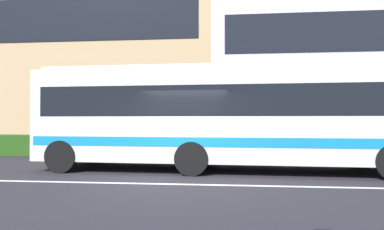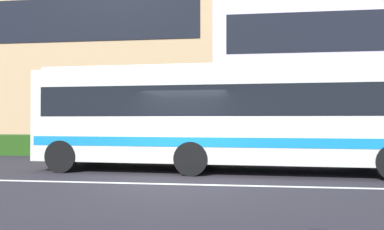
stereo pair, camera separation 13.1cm
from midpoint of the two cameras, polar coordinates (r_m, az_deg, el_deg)
ground_plane at (r=8.55m, az=-3.16°, el=-11.87°), size 160.00×160.00×0.00m
lane_centre_line at (r=8.55m, az=-3.16°, el=-11.84°), size 60.00×0.16×0.01m
hedge_row_far at (r=14.85m, az=-3.75°, el=-5.38°), size 17.74×1.10×0.92m
apartment_block_left at (r=27.11m, az=-16.35°, el=9.96°), size 18.31×11.05×13.40m
apartment_block_right at (r=26.61m, az=25.89°, el=8.01°), size 19.93×11.05×11.39m
transit_bus at (r=10.78m, az=4.22°, el=0.19°), size 11.68×3.06×3.32m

